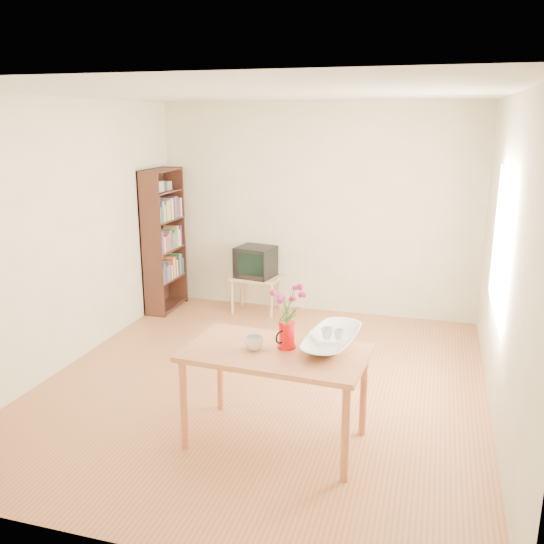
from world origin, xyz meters
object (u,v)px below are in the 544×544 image
(bowl, at_px, (333,314))
(television, at_px, (256,261))
(pitcher, at_px, (287,336))
(table, at_px, (276,361))
(mug, at_px, (254,343))

(bowl, xyz_separation_m, television, (-1.46, 2.69, -0.34))
(pitcher, relative_size, television, 0.41)
(pitcher, bearing_deg, television, 136.92)
(bowl, distance_m, television, 3.08)
(table, bearing_deg, bowl, 34.05)
(table, xyz_separation_m, mug, (-0.16, -0.03, 0.14))
(table, xyz_separation_m, television, (-1.09, 2.91, -0.01))
(pitcher, height_order, bowl, bowl)
(table, relative_size, pitcher, 6.68)
(pitcher, distance_m, bowl, 0.38)
(pitcher, xyz_separation_m, mug, (-0.22, -0.10, -0.04))
(bowl, bearing_deg, mug, -154.37)
(television, bearing_deg, pitcher, -57.78)
(mug, distance_m, bowl, 0.62)
(pitcher, distance_m, television, 3.08)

